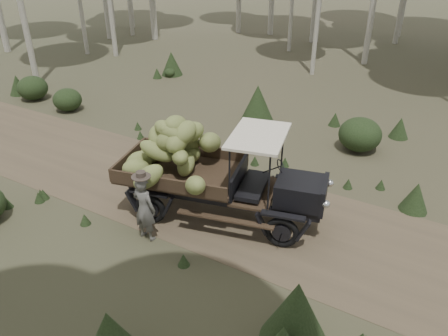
% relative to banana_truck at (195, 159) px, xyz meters
% --- Properties ---
extents(ground, '(120.00, 120.00, 0.00)m').
position_rel_banana_truck_xyz_m(ground, '(-0.68, 0.55, -1.49)').
color(ground, '#473D2B').
rests_on(ground, ground).
extents(dirt_track, '(70.00, 4.00, 0.01)m').
position_rel_banana_truck_xyz_m(dirt_track, '(-0.68, 0.55, -1.49)').
color(dirt_track, brown).
rests_on(dirt_track, ground).
extents(banana_truck, '(5.36, 3.17, 2.66)m').
position_rel_banana_truck_xyz_m(banana_truck, '(0.00, 0.00, 0.00)').
color(banana_truck, black).
rests_on(banana_truck, ground).
extents(farmer, '(0.61, 0.45, 1.78)m').
position_rel_banana_truck_xyz_m(farmer, '(-0.39, -1.54, -0.65)').
color(farmer, '#514F4A').
rests_on(farmer, ground).
extents(undergrowth, '(24.27, 22.51, 1.38)m').
position_rel_banana_truck_xyz_m(undergrowth, '(-0.06, -0.38, -0.95)').
color(undergrowth, '#233319').
rests_on(undergrowth, ground).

